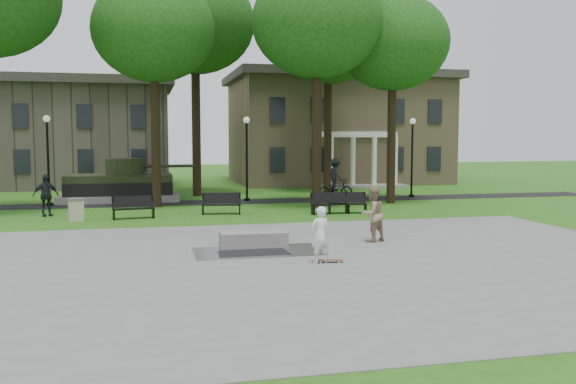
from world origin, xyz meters
The scene contains 26 objects.
ground centered at (0.00, 0.00, 0.00)m, with size 120.00×120.00×0.00m, color #2A4E12.
plaza centered at (0.00, -5.00, 0.01)m, with size 22.00×16.00×0.02m, color gray.
footpath centered at (0.00, 12.00, 0.01)m, with size 44.00×2.60×0.01m, color black.
building_right centered at (10.00, 26.00, 4.34)m, with size 17.00×12.00×8.60m.
building_left centered at (-11.00, 26.50, 3.60)m, with size 15.00×10.00×7.20m, color #4C443D.
tree_1 centered at (-4.50, 10.50, 8.95)m, with size 6.20×6.20×11.63m.
tree_2 centered at (3.50, 8.50, 9.32)m, with size 6.60×6.60×12.16m.
tree_3 centered at (8.00, 9.50, 8.60)m, with size 6.00×6.00×11.19m.
tree_4 centered at (-2.00, 16.00, 10.39)m, with size 7.20×7.20×13.50m.
tree_5 centered at (6.50, 16.50, 9.67)m, with size 6.40×6.40×12.44m.
lamp_left centered at (-10.00, 12.30, 2.79)m, with size 0.36×0.36×4.73m.
lamp_mid centered at (0.50, 12.30, 2.79)m, with size 0.36×0.36×4.73m.
lamp_right centered at (10.50, 12.30, 2.79)m, with size 0.36×0.36×4.73m.
tank_monument centered at (-6.46, 14.00, 0.86)m, with size 7.45×3.40×2.40m.
puddle centered at (-1.83, -3.18, 0.02)m, with size 2.20×1.20×0.00m, color black.
concrete_block centered at (-1.58, -1.85, 0.24)m, with size 2.20×1.00×0.45m, color gray.
skateboard centered at (0.05, -5.12, 0.06)m, with size 0.78×0.20×0.07m, color brown.
skateboarder centered at (-0.22, -5.14, 0.83)m, with size 0.59×0.39×1.62m, color white.
friend_watching centered at (2.51, -2.08, 0.97)m, with size 0.92×0.72×1.90m, color #978161.
pedestrian_walker centered at (-9.47, 7.76, 0.96)m, with size 1.13×0.47×1.92m, color black.
cyclist centered at (5.70, 12.29, 0.97)m, with size 2.29×1.34×2.37m.
park_bench_0 centered at (-5.58, 6.01, 0.52)m, with size 1.85×0.79×1.00m.
park_bench_1 centered at (-1.62, 6.72, 0.52)m, with size 1.85×0.80×1.00m.
park_bench_2 centered at (3.36, 5.68, 0.52)m, with size 1.81×0.58×1.00m.
park_bench_3 centered at (4.20, 5.68, 0.52)m, with size 1.85×0.83×1.00m.
trash_bin centered at (-7.99, 5.94, 0.49)m, with size 0.78×0.78×0.96m.
Camera 1 is at (-4.95, -21.53, 3.57)m, focal length 38.00 mm.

